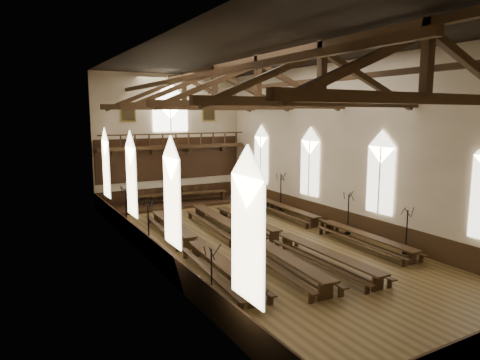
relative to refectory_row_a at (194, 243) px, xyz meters
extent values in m
plane|color=brown|center=(3.66, -0.13, -0.53)|extent=(26.00, 26.00, 0.00)
plane|color=beige|center=(3.66, 12.87, 4.47)|extent=(12.00, 0.00, 12.00)
plane|color=beige|center=(-2.34, -0.13, 4.47)|extent=(0.00, 26.00, 26.00)
plane|color=beige|center=(9.66, -0.13, 4.47)|extent=(0.00, 26.00, 26.00)
plane|color=black|center=(3.66, -0.13, 9.47)|extent=(26.00, 26.00, 0.00)
cube|color=#301E0E|center=(3.66, 12.83, 0.07)|extent=(11.90, 0.08, 1.20)
cube|color=#301E0E|center=(-2.30, -0.13, 0.07)|extent=(0.08, 25.90, 1.20)
cube|color=#301E0E|center=(9.62, -0.13, 0.07)|extent=(0.08, 25.90, 1.20)
cube|color=white|center=(-2.24, -9.13, 2.87)|extent=(0.05, 1.80, 3.60)
cube|color=white|center=(-2.24, -9.13, 4.67)|extent=(0.05, 1.80, 1.80)
cylinder|color=beige|center=(-2.20, -9.13, 2.87)|extent=(0.08, 0.08, 3.60)
cube|color=white|center=(-2.24, -3.13, 2.87)|extent=(0.05, 1.80, 3.60)
cube|color=white|center=(-2.24, -3.13, 4.67)|extent=(0.05, 1.80, 1.80)
cylinder|color=beige|center=(-2.20, -3.13, 2.87)|extent=(0.08, 0.08, 3.60)
cube|color=white|center=(-2.24, 2.87, 2.87)|extent=(0.05, 1.80, 3.60)
cube|color=white|center=(-2.24, 2.87, 4.67)|extent=(0.05, 1.80, 1.80)
cylinder|color=beige|center=(-2.20, 2.87, 2.87)|extent=(0.08, 0.08, 3.60)
cube|color=white|center=(-2.24, 8.87, 2.87)|extent=(0.05, 1.80, 3.60)
cube|color=white|center=(-2.24, 8.87, 4.67)|extent=(0.05, 1.80, 1.80)
cylinder|color=beige|center=(-2.20, 8.87, 2.87)|extent=(0.08, 0.08, 3.60)
cube|color=white|center=(9.56, -3.13, 2.87)|extent=(0.05, 1.80, 3.60)
cube|color=white|center=(9.56, -3.13, 4.67)|extent=(0.05, 1.80, 1.80)
cylinder|color=beige|center=(9.52, -3.13, 2.87)|extent=(0.08, 0.08, 3.60)
cube|color=white|center=(9.56, 2.87, 2.87)|extent=(0.05, 1.80, 3.60)
cube|color=white|center=(9.56, 2.87, 4.67)|extent=(0.05, 1.80, 1.80)
cylinder|color=beige|center=(9.52, 2.87, 2.87)|extent=(0.08, 0.08, 3.60)
cube|color=white|center=(9.56, 8.87, 2.87)|extent=(0.05, 1.80, 3.60)
cube|color=white|center=(9.56, 8.87, 4.67)|extent=(0.05, 1.80, 1.80)
cylinder|color=beige|center=(9.52, 8.87, 2.87)|extent=(0.08, 0.08, 3.60)
cube|color=white|center=(3.66, 12.77, 6.27)|extent=(2.80, 0.05, 2.40)
cube|color=white|center=(3.66, 12.77, 7.47)|extent=(2.80, 0.05, 2.80)
cylinder|color=beige|center=(3.66, 12.73, 6.27)|extent=(0.10, 0.10, 2.40)
cube|color=#342510|center=(3.66, 12.22, 3.87)|extent=(11.80, 1.20, 0.20)
cube|color=#301E0E|center=(3.66, 12.81, 2.92)|extent=(11.80, 0.10, 3.30)
cube|color=#342510|center=(3.66, 11.68, 4.92)|extent=(11.60, 0.12, 0.10)
cube|color=#342510|center=(3.66, 11.68, 4.02)|extent=(11.60, 0.12, 0.10)
cube|color=#342510|center=(-0.84, 12.62, 3.62)|extent=(0.35, 0.40, 0.50)
cube|color=#342510|center=(2.16, 12.62, 3.62)|extent=(0.35, 0.40, 0.50)
cube|color=#342510|center=(5.16, 12.62, 3.62)|extent=(0.35, 0.40, 0.50)
cube|color=#342510|center=(8.16, 12.62, 3.62)|extent=(0.35, 0.40, 0.50)
cube|color=olive|center=(0.36, 12.78, 6.57)|extent=(1.15, 0.06, 1.45)
cube|color=black|center=(0.36, 12.74, 6.57)|extent=(0.95, 0.04, 1.25)
cube|color=olive|center=(6.96, 12.78, 6.57)|extent=(1.15, 0.06, 1.45)
cube|color=black|center=(6.96, 12.74, 6.57)|extent=(0.95, 0.04, 1.25)
cube|color=#342510|center=(3.66, -10.13, 6.87)|extent=(11.70, 0.35, 0.35)
cube|color=#342510|center=(3.66, -10.13, 8.17)|extent=(0.30, 0.30, 2.40)
cube|color=#342510|center=(0.78, -10.13, 7.77)|extent=(5.44, 0.26, 2.40)
cube|color=#342510|center=(3.66, -5.13, 6.87)|extent=(11.70, 0.35, 0.35)
cube|color=#342510|center=(3.66, -5.13, 8.17)|extent=(0.30, 0.30, 2.40)
cube|color=#342510|center=(0.78, -5.13, 7.77)|extent=(5.44, 0.26, 2.40)
cube|color=#342510|center=(6.54, -5.13, 7.77)|extent=(5.44, 0.26, 2.40)
cube|color=#342510|center=(3.66, -0.13, 6.87)|extent=(11.70, 0.35, 0.35)
cube|color=#342510|center=(3.66, -0.13, 8.17)|extent=(0.30, 0.30, 2.40)
cube|color=#342510|center=(0.78, -0.13, 7.77)|extent=(5.44, 0.26, 2.40)
cube|color=#342510|center=(6.54, -0.13, 7.77)|extent=(5.44, 0.26, 2.40)
cube|color=#342510|center=(3.66, 4.87, 6.87)|extent=(11.70, 0.35, 0.35)
cube|color=#342510|center=(3.66, 4.87, 8.17)|extent=(0.30, 0.30, 2.40)
cube|color=#342510|center=(0.78, 4.87, 7.77)|extent=(5.44, 0.26, 2.40)
cube|color=#342510|center=(6.54, 4.87, 7.77)|extent=(5.44, 0.26, 2.40)
cube|color=#342510|center=(3.66, 9.87, 6.87)|extent=(11.70, 0.35, 0.35)
cube|color=#342510|center=(3.66, 9.87, 8.17)|extent=(0.30, 0.30, 2.40)
cube|color=#342510|center=(0.78, 9.87, 7.77)|extent=(5.44, 0.26, 2.40)
cube|color=#342510|center=(6.54, 9.87, 7.77)|extent=(5.44, 0.26, 2.40)
cube|color=#342510|center=(0.30, -0.13, 8.17)|extent=(0.25, 25.70, 0.25)
cube|color=#342510|center=(7.02, -0.13, 8.17)|extent=(0.25, 25.70, 0.25)
cube|color=#342510|center=(3.66, -0.13, 9.17)|extent=(0.30, 25.70, 0.30)
cube|color=#342510|center=(0.00, -3.70, 0.16)|extent=(1.17, 6.85, 0.08)
cube|color=#342510|center=(0.00, -6.77, -0.21)|extent=(0.58, 0.12, 0.65)
cube|color=#342510|center=(0.00, -0.63, -0.21)|extent=(0.58, 0.12, 0.65)
cube|color=#342510|center=(0.00, -3.70, -0.29)|extent=(0.51, 6.03, 0.08)
cube|color=#342510|center=(-0.60, -3.66, -0.12)|extent=(0.76, 6.82, 0.06)
cube|color=#342510|center=(-0.60, -6.77, -0.34)|extent=(0.22, 0.08, 0.38)
cube|color=#342510|center=(-0.60, -0.54, -0.34)|extent=(0.22, 0.08, 0.38)
cube|color=#342510|center=(0.60, -3.74, -0.12)|extent=(0.76, 6.82, 0.06)
cube|color=#342510|center=(0.60, -6.86, -0.34)|extent=(0.22, 0.08, 0.38)
cube|color=#342510|center=(0.60, -0.63, -0.34)|extent=(0.22, 0.08, 0.38)
cube|color=#342510|center=(0.00, 3.70, 0.16)|extent=(1.17, 6.85, 0.08)
cube|color=#342510|center=(0.00, 0.63, -0.21)|extent=(0.58, 0.12, 0.65)
cube|color=#342510|center=(0.00, 6.77, -0.21)|extent=(0.58, 0.12, 0.65)
cube|color=#342510|center=(0.00, 3.70, -0.29)|extent=(0.51, 6.03, 0.08)
cube|color=#342510|center=(-0.60, 3.74, -0.12)|extent=(0.76, 6.82, 0.06)
cube|color=#342510|center=(-0.60, 0.63, -0.34)|extent=(0.22, 0.08, 0.38)
cube|color=#342510|center=(-0.60, 6.86, -0.34)|extent=(0.22, 0.08, 0.38)
cube|color=#342510|center=(0.60, 3.66, -0.12)|extent=(0.76, 6.82, 0.06)
cube|color=#342510|center=(0.60, 0.54, -0.34)|extent=(0.22, 0.08, 0.38)
cube|color=#342510|center=(0.60, 6.77, -0.34)|extent=(0.22, 0.08, 0.38)
cube|color=#342510|center=(2.77, -4.11, 0.24)|extent=(1.40, 7.62, 0.09)
cube|color=#342510|center=(2.77, -7.52, -0.17)|extent=(0.65, 0.14, 0.73)
cube|color=#342510|center=(2.77, -0.69, -0.17)|extent=(0.65, 0.14, 0.73)
cube|color=#342510|center=(2.77, -4.11, -0.26)|extent=(0.66, 6.70, 0.09)
cube|color=#342510|center=(2.10, -4.05, -0.08)|extent=(0.95, 7.58, 0.06)
cube|color=#342510|center=(2.10, -7.51, -0.32)|extent=(0.25, 0.10, 0.42)
cube|color=#342510|center=(2.10, -0.58, -0.32)|extent=(0.25, 0.10, 0.42)
cube|color=#342510|center=(3.44, -4.16, -0.08)|extent=(0.95, 7.58, 0.06)
cube|color=#342510|center=(3.44, -7.63, -0.32)|extent=(0.25, 0.10, 0.42)
cube|color=#342510|center=(3.44, -0.70, -0.32)|extent=(0.25, 0.10, 0.42)
cube|color=#342510|center=(2.77, 3.29, 0.24)|extent=(1.40, 7.62, 0.09)
cube|color=#342510|center=(2.77, -0.12, -0.17)|extent=(0.65, 0.14, 0.73)
cube|color=#342510|center=(2.77, 6.71, -0.17)|extent=(0.65, 0.14, 0.73)
cube|color=#342510|center=(2.77, 3.29, -0.26)|extent=(0.66, 6.70, 0.09)
cube|color=#342510|center=(2.10, 3.35, -0.08)|extent=(0.95, 7.58, 0.06)
cube|color=#342510|center=(2.10, -0.11, -0.32)|extent=(0.25, 0.10, 0.42)
cube|color=#342510|center=(2.10, 6.82, -0.32)|extent=(0.25, 0.10, 0.42)
cube|color=#342510|center=(3.44, 3.24, -0.08)|extent=(0.95, 7.58, 0.06)
cube|color=#342510|center=(3.44, -0.23, -0.32)|extent=(0.25, 0.10, 0.42)
cube|color=#342510|center=(3.44, 6.70, -0.32)|extent=(0.25, 0.10, 0.42)
cube|color=#342510|center=(4.56, -4.81, 0.16)|extent=(0.76, 6.84, 0.08)
cube|color=#342510|center=(4.56, -7.88, -0.21)|extent=(0.58, 0.08, 0.65)
cube|color=#342510|center=(4.56, -1.73, -0.21)|extent=(0.58, 0.08, 0.65)
cube|color=#342510|center=(4.56, -4.81, -0.29)|extent=(0.14, 6.06, 0.08)
cube|color=#342510|center=(3.95, -4.80, -0.12)|extent=(0.35, 6.84, 0.06)
cube|color=#342510|center=(3.95, -7.93, -0.34)|extent=(0.22, 0.07, 0.38)
cube|color=#342510|center=(3.95, -1.67, -0.34)|extent=(0.22, 0.07, 0.38)
cube|color=#342510|center=(5.16, -4.81, -0.12)|extent=(0.35, 6.84, 0.06)
cube|color=#342510|center=(5.16, -7.94, -0.34)|extent=(0.22, 0.07, 0.38)
cube|color=#342510|center=(5.16, -1.69, -0.34)|extent=(0.22, 0.07, 0.38)
cube|color=#342510|center=(4.56, 2.59, 0.16)|extent=(0.76, 6.84, 0.08)
cube|color=#342510|center=(4.56, -0.48, -0.21)|extent=(0.58, 0.08, 0.65)
cube|color=#342510|center=(4.56, 5.67, -0.21)|extent=(0.58, 0.08, 0.65)
cube|color=#342510|center=(4.56, 2.59, -0.29)|extent=(0.14, 6.06, 0.08)
cube|color=#342510|center=(3.95, 2.60, -0.12)|extent=(0.35, 6.84, 0.06)
cube|color=#342510|center=(3.95, -0.53, -0.34)|extent=(0.22, 0.07, 0.38)
cube|color=#342510|center=(3.95, 5.73, -0.34)|extent=(0.22, 0.07, 0.38)
cube|color=#342510|center=(5.16, 2.59, -0.12)|extent=(0.35, 6.84, 0.06)
cube|color=#342510|center=(5.16, -0.54, -0.34)|extent=(0.22, 0.07, 0.38)
cube|color=#342510|center=(5.16, 5.71, -0.34)|extent=(0.22, 0.07, 0.38)
cube|color=#342510|center=(8.44, -3.55, 0.14)|extent=(0.93, 6.63, 0.08)
cube|color=#342510|center=(8.44, -6.53, -0.22)|extent=(0.56, 0.10, 0.63)
cube|color=#342510|center=(8.44, -0.58, -0.22)|extent=(0.56, 0.10, 0.63)
cube|color=#342510|center=(8.44, -3.55, -0.30)|extent=(0.31, 5.86, 0.08)
cube|color=#342510|center=(7.85, -3.53, -0.14)|extent=(0.53, 6.62, 0.06)
cube|color=#342510|center=(7.85, -6.55, -0.35)|extent=(0.21, 0.07, 0.37)
cube|color=#342510|center=(7.85, -0.51, -0.35)|extent=(0.21, 0.07, 0.37)
cube|color=#342510|center=(9.02, -3.58, -0.14)|extent=(0.53, 6.62, 0.06)
cube|color=#342510|center=(9.02, -6.60, -0.35)|extent=(0.21, 0.07, 0.37)
cube|color=#342510|center=(9.02, -0.55, -0.35)|extent=(0.21, 0.07, 0.37)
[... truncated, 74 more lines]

